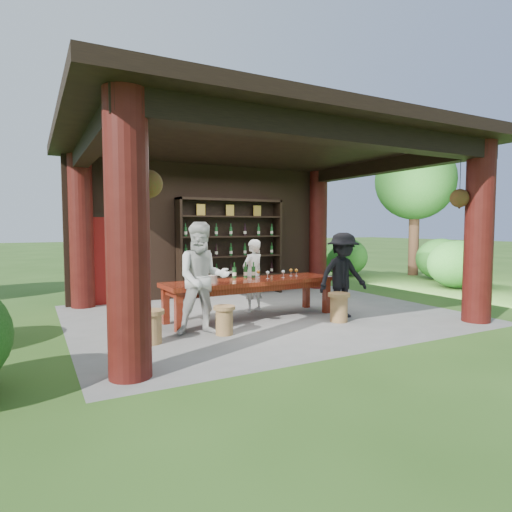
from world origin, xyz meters
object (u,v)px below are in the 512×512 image
guest_woman (203,278)px  guest_man (343,275)px  host (253,275)px  stool_far_left (151,326)px  stool_near_left (224,319)px  stool_near_right (339,307)px  tasting_table (251,285)px  wine_shelf (231,247)px  napkin_basket (208,280)px

guest_woman → guest_man: 2.86m
host → guest_man: guest_man is taller
stool_far_left → stool_near_left: bearing=-1.3°
stool_near_right → host: host is taller
tasting_table → guest_woman: guest_woman is taller
host → tasting_table: bearing=40.2°
wine_shelf → stool_near_left: 4.08m
wine_shelf → stool_far_left: 4.68m
stool_far_left → wine_shelf: bearing=50.3°
stool_near_left → guest_woman: bearing=146.8°
stool_far_left → guest_woman: 1.11m
stool_far_left → host: host is taller
wine_shelf → host: 2.14m
wine_shelf → napkin_basket: bearing=-121.6°
tasting_table → host: size_ratio=2.30×
host → guest_man: bearing=113.5°
wine_shelf → guest_woman: 3.94m
host → napkin_basket: 1.50m
stool_near_right → napkin_basket: napkin_basket is taller
wine_shelf → tasting_table: wine_shelf is taller
stool_near_right → guest_man: (0.31, 0.28, 0.54)m
stool_near_right → napkin_basket: size_ratio=2.06×
wine_shelf → stool_near_right: wine_shelf is taller
stool_near_left → stool_far_left: 1.18m
host → napkin_basket: host is taller
stool_far_left → guest_man: size_ratio=0.31×
stool_far_left → host: bearing=30.8°
guest_woman → guest_man: guest_woman is taller
wine_shelf → guest_woman: (-2.04, -3.36, -0.31)m
stool_near_left → stool_near_right: 2.26m
wine_shelf → guest_man: bearing=-76.4°
wine_shelf → napkin_basket: wine_shelf is taller
stool_near_left → host: 2.06m
stool_far_left → host: size_ratio=0.34×
tasting_table → wine_shelf: bearing=73.4°
wine_shelf → guest_man: (0.82, -3.40, -0.41)m
stool_far_left → napkin_basket: bearing=31.1°
stool_near_right → guest_woman: size_ratio=0.29×
guest_woman → napkin_basket: (0.32, 0.56, -0.10)m
napkin_basket → stool_near_right: bearing=-21.5°
host → guest_woman: guest_woman is taller
stool_near_left → host: bearing=49.1°
tasting_table → stool_far_left: tasting_table is taller
stool_near_left → guest_woman: 0.76m
guest_woman → tasting_table: bearing=41.7°
tasting_table → stool_far_left: size_ratio=6.74×
napkin_basket → wine_shelf: bearing=58.4°
stool_far_left → napkin_basket: napkin_basket is taller
stool_near_left → guest_woman: guest_woman is taller
stool_near_right → stool_near_left: bearing=176.8°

